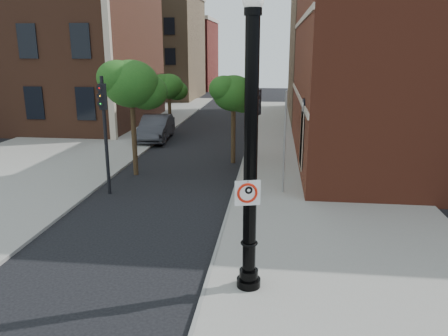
# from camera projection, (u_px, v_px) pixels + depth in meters

# --- Properties ---
(ground) EXTENTS (120.00, 120.00, 0.00)m
(ground) POSITION_uv_depth(u_px,v_px,m) (139.00, 269.00, 12.33)
(ground) COLOR black
(ground) RESTS_ON ground
(sidewalk_right) EXTENTS (8.00, 60.00, 0.12)m
(sidewalk_right) POSITION_uv_depth(u_px,v_px,m) (321.00, 175.00, 21.23)
(sidewalk_right) COLOR gray
(sidewalk_right) RESTS_ON ground
(sidewalk_left) EXTENTS (10.00, 50.00, 0.12)m
(sidewalk_left) POSITION_uv_depth(u_px,v_px,m) (92.00, 137.00, 30.57)
(sidewalk_left) COLOR gray
(sidewalk_left) RESTS_ON ground
(curb_edge) EXTENTS (0.10, 60.00, 0.14)m
(curb_edge) POSITION_uv_depth(u_px,v_px,m) (240.00, 173.00, 21.67)
(curb_edge) COLOR gray
(curb_edge) RESTS_ON ground
(victorian_building) EXTENTS (18.60, 14.60, 17.95)m
(victorian_building) POSITION_uv_depth(u_px,v_px,m) (30.00, 13.00, 34.79)
(victorian_building) COLOR brown
(victorian_building) RESTS_ON ground
(bg_building_tan_a) EXTENTS (12.00, 12.00, 12.00)m
(bg_building_tan_a) POSITION_uv_depth(u_px,v_px,m) (150.00, 49.00, 54.25)
(bg_building_tan_a) COLOR brown
(bg_building_tan_a) RESTS_ON ground
(bg_building_red) EXTENTS (12.00, 12.00, 10.00)m
(bg_building_red) POSITION_uv_depth(u_px,v_px,m) (175.00, 56.00, 67.93)
(bg_building_red) COLOR maroon
(bg_building_red) RESTS_ON ground
(bg_building_tan_b) EXTENTS (22.00, 14.00, 14.00)m
(bg_building_tan_b) POSITION_uv_depth(u_px,v_px,m) (421.00, 37.00, 37.44)
(bg_building_tan_b) COLOR brown
(bg_building_tan_b) RESTS_ON ground
(lamppost) EXTENTS (0.62, 0.62, 7.27)m
(lamppost) POSITION_uv_depth(u_px,v_px,m) (250.00, 164.00, 10.37)
(lamppost) COLOR black
(lamppost) RESTS_ON ground
(no_parking_sign) EXTENTS (0.61, 0.19, 0.63)m
(no_parking_sign) POSITION_uv_depth(u_px,v_px,m) (248.00, 193.00, 10.38)
(no_parking_sign) COLOR white
(no_parking_sign) RESTS_ON ground
(parked_car) EXTENTS (2.14, 5.24, 1.69)m
(parked_car) POSITION_uv_depth(u_px,v_px,m) (156.00, 128.00, 29.57)
(parked_car) COLOR #2C2C31
(parked_car) RESTS_ON ground
(traffic_signal_left) EXTENTS (0.39, 0.44, 4.97)m
(traffic_signal_left) POSITION_uv_depth(u_px,v_px,m) (104.00, 116.00, 17.87)
(traffic_signal_left) COLOR black
(traffic_signal_left) RESTS_ON ground
(traffic_signal_right) EXTENTS (0.38, 0.42, 4.78)m
(traffic_signal_right) POSITION_uv_depth(u_px,v_px,m) (256.00, 121.00, 17.38)
(traffic_signal_right) COLOR black
(traffic_signal_right) RESTS_ON ground
(utility_pole) EXTENTS (0.09, 0.09, 4.39)m
(utility_pole) POSITION_uv_depth(u_px,v_px,m) (285.00, 144.00, 18.03)
(utility_pole) COLOR #999999
(utility_pole) RESTS_ON ground
(street_tree_a) EXTENTS (3.07, 2.78, 5.54)m
(street_tree_a) POSITION_uv_depth(u_px,v_px,m) (132.00, 85.00, 20.50)
(street_tree_a) COLOR #322414
(street_tree_a) RESTS_ON ground
(street_tree_b) EXTENTS (2.42, 2.18, 4.36)m
(street_tree_b) POSITION_uv_depth(u_px,v_px,m) (169.00, 87.00, 30.50)
(street_tree_b) COLOR #322414
(street_tree_b) RESTS_ON ground
(street_tree_c) EXTENTS (2.61, 2.36, 4.71)m
(street_tree_c) POSITION_uv_depth(u_px,v_px,m) (234.00, 94.00, 22.90)
(street_tree_c) COLOR #322414
(street_tree_c) RESTS_ON ground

